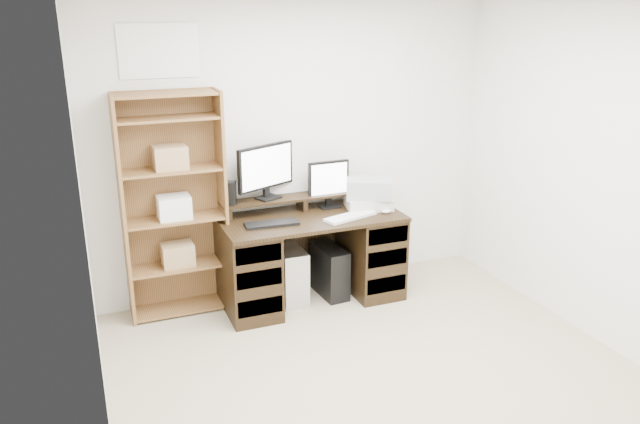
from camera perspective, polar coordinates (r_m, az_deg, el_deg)
room at (r=3.59m, az=8.60°, el=-0.55°), size 3.54×4.04×2.54m
desk at (r=5.28m, az=-0.86°, el=-4.08°), size 1.50×0.70×0.75m
riser_shelf at (r=5.31m, az=-1.69°, el=1.25°), size 1.40×0.22×0.12m
monitor_wide at (r=5.17m, az=-4.98°, el=3.96°), size 0.54×0.27×0.45m
monitor_small at (r=5.33m, az=0.78°, el=2.75°), size 0.37×0.14×0.40m
speaker at (r=5.08m, az=-8.13°, el=1.72°), size 0.10×0.10×0.19m
keyboard_black at (r=4.94m, az=-4.44°, el=-1.09°), size 0.43×0.17×0.02m
keyboard_white at (r=5.11m, az=2.79°, el=-0.41°), size 0.49×0.27×0.02m
mouse at (r=5.24m, az=6.10°, el=0.08°), size 0.10×0.08×0.03m
printer at (r=5.36m, az=4.46°, el=0.87°), size 0.43×0.36×0.10m
basket at (r=5.32m, az=4.49°, el=2.19°), size 0.46×0.40×0.16m
tower_silver at (r=5.34m, az=-2.85°, el=-5.59°), size 0.22×0.48×0.47m
tower_black at (r=5.43m, az=0.86°, el=-5.38°), size 0.22×0.45×0.44m
bookshelf at (r=5.04m, az=-13.25°, el=0.72°), size 0.80×0.30×1.80m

